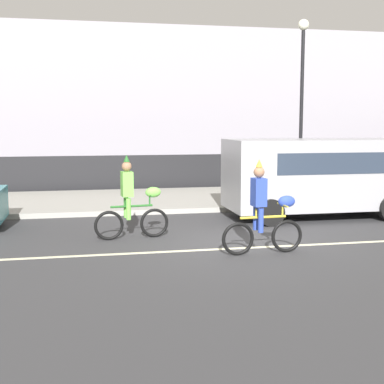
{
  "coord_description": "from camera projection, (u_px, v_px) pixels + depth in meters",
  "views": [
    {
      "loc": [
        -3.36,
        -11.09,
        2.62
      ],
      "look_at": [
        -0.85,
        1.2,
        1.0
      ],
      "focal_mm": 50.0,
      "sensor_mm": 36.0,
      "label": 1
    }
  ],
  "objects": [
    {
      "name": "ground_plane",
      "position": [
        240.0,
        243.0,
        11.78
      ],
      "size": [
        80.0,
        80.0,
        0.0
      ],
      "primitive_type": "plane",
      "color": "#38383A"
    },
    {
      "name": "parade_cyclist_cobalt",
      "position": [
        264.0,
        213.0,
        10.69
      ],
      "size": [
        1.72,
        0.5,
        1.92
      ],
      "color": "black",
      "rests_on": "ground"
    },
    {
      "name": "parade_cyclist_lime",
      "position": [
        132.0,
        202.0,
        12.1
      ],
      "size": [
        1.72,
        0.5,
        1.92
      ],
      "color": "black",
      "rests_on": "ground"
    },
    {
      "name": "pedestrian_onlooker",
      "position": [
        323.0,
        164.0,
        20.98
      ],
      "size": [
        0.32,
        0.2,
        1.62
      ],
      "color": "#33333D",
      "rests_on": "sidewalk_curb"
    },
    {
      "name": "building_backdrop",
      "position": [
        126.0,
        105.0,
        28.61
      ],
      "size": [
        28.0,
        8.0,
        7.16
      ],
      "primitive_type": "cube",
      "color": "#99939E",
      "rests_on": "ground"
    },
    {
      "name": "parked_van_grey",
      "position": [
        320.0,
        172.0,
        14.85
      ],
      "size": [
        5.0,
        2.22,
        2.18
      ],
      "color": "#99999E",
      "rests_on": "ground"
    },
    {
      "name": "street_lamp_post",
      "position": [
        302.0,
        82.0,
        17.79
      ],
      "size": [
        0.36,
        0.36,
        5.86
      ],
      "color": "black",
      "rests_on": "sidewalk_curb"
    },
    {
      "name": "fence_line",
      "position": [
        171.0,
        173.0,
        20.82
      ],
      "size": [
        40.0,
        0.08,
        1.4
      ],
      "primitive_type": "cube",
      "color": "black",
      "rests_on": "ground"
    },
    {
      "name": "sidewalk_curb",
      "position": [
        185.0,
        199.0,
        18.08
      ],
      "size": [
        60.0,
        5.0,
        0.15
      ],
      "primitive_type": "cube",
      "color": "#9E9B93",
      "rests_on": "ground"
    },
    {
      "name": "road_centre_line",
      "position": [
        247.0,
        248.0,
        11.29
      ],
      "size": [
        36.0,
        0.14,
        0.01
      ],
      "primitive_type": "cube",
      "color": "beige",
      "rests_on": "ground"
    }
  ]
}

